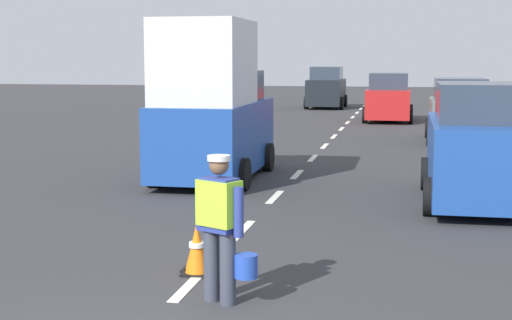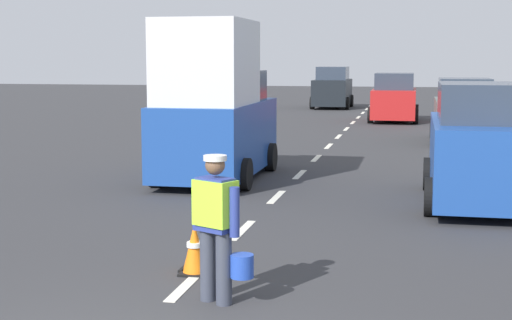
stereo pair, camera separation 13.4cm
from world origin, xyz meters
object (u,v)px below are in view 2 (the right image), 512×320
(road_worker, at_px, (218,221))
(car_parked_curbside, at_px, (480,148))
(car_parked_far, at_px, (464,113))
(car_outgoing_far, at_px, (394,99))
(car_oncoming_third, at_px, (332,89))
(delivery_truck, at_px, (214,109))
(traffic_cone_near, at_px, (195,248))
(traffic_cone_far, at_px, (195,248))

(road_worker, xyz_separation_m, car_parked_curbside, (3.31, 6.70, 0.13))
(car_parked_far, bearing_deg, road_worker, -101.59)
(car_parked_far, bearing_deg, car_outgoing_far, 107.14)
(car_outgoing_far, relative_size, car_oncoming_third, 0.97)
(road_worker, bearing_deg, delivery_truck, 105.27)
(traffic_cone_near, distance_m, car_outgoing_far, 24.67)
(traffic_cone_near, relative_size, delivery_truck, 0.15)
(road_worker, relative_size, car_parked_far, 0.42)
(car_parked_far, bearing_deg, delivery_truck, -122.78)
(traffic_cone_near, bearing_deg, car_outgoing_far, 86.00)
(traffic_cone_far, relative_size, car_outgoing_far, 0.15)
(traffic_cone_near, xyz_separation_m, delivery_truck, (-1.72, 7.38, 1.28))
(road_worker, distance_m, car_oncoming_third, 34.23)
(delivery_truck, bearing_deg, traffic_cone_far, -76.96)
(traffic_cone_near, height_order, car_oncoming_third, car_oncoming_third)
(traffic_cone_near, bearing_deg, car_parked_curbside, 55.47)
(car_outgoing_far, xyz_separation_m, car_oncoming_third, (-3.62, 8.49, 0.08))
(traffic_cone_far, distance_m, car_outgoing_far, 24.49)
(delivery_truck, relative_size, car_parked_curbside, 1.05)
(traffic_cone_far, xyz_separation_m, delivery_truck, (-1.67, 7.20, 1.31))
(traffic_cone_near, relative_size, car_parked_far, 0.17)
(traffic_cone_near, relative_size, car_parked_curbside, 0.15)
(delivery_truck, distance_m, car_parked_far, 10.94)
(traffic_cone_near, bearing_deg, traffic_cone_far, 105.07)
(road_worker, height_order, car_parked_far, car_parked_far)
(car_oncoming_third, height_order, car_parked_far, car_oncoming_third)
(road_worker, relative_size, car_oncoming_third, 0.41)
(road_worker, bearing_deg, traffic_cone_far, 117.22)
(road_worker, xyz_separation_m, car_parked_far, (3.61, 17.61, 0.04))
(delivery_truck, xyz_separation_m, car_parked_curbside, (5.61, -1.73, -0.55))
(traffic_cone_near, relative_size, car_oncoming_third, 0.17)
(car_oncoming_third, bearing_deg, traffic_cone_near, -86.71)
(road_worker, relative_size, delivery_truck, 0.36)
(car_parked_far, bearing_deg, car_oncoming_third, 110.26)
(road_worker, distance_m, car_parked_curbside, 7.47)
(car_outgoing_far, bearing_deg, car_parked_curbside, -83.46)
(delivery_truck, bearing_deg, car_parked_far, 57.22)
(traffic_cone_near, distance_m, car_parked_far, 17.10)
(traffic_cone_far, height_order, car_outgoing_far, car_outgoing_far)
(delivery_truck, bearing_deg, car_oncoming_third, 90.41)
(car_outgoing_far, distance_m, car_oncoming_third, 9.23)
(car_outgoing_far, bearing_deg, road_worker, -92.54)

